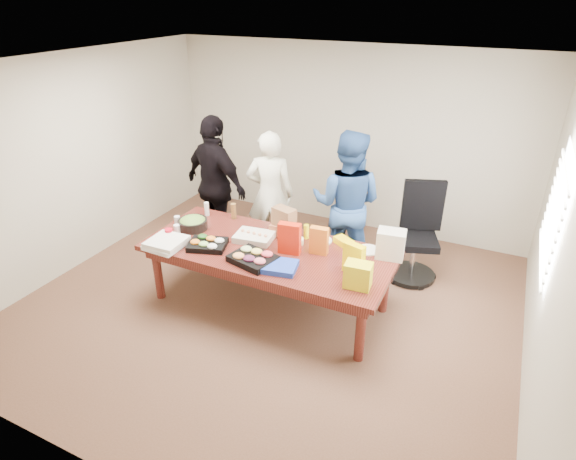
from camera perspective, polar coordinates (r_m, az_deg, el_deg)
The scene contains 39 objects.
floor at distance 5.69m, azimuth -2.26°, elevation -8.92°, with size 5.50×5.00×0.02m, color #47301E.
ceiling at distance 4.65m, azimuth -2.89°, elevation 19.32°, with size 5.50×5.00×0.02m, color white.
wall_back at distance 7.19m, azimuth 7.00°, elevation 10.87°, with size 5.50×0.04×2.70m, color beige.
wall_front at distance 3.34m, azimuth -23.51°, elevation -12.11°, with size 5.50×0.04×2.70m, color beige.
wall_left at distance 6.69m, azimuth -24.02°, elevation 7.47°, with size 0.04×5.00×2.70m, color beige.
wall_right at distance 4.55m, azimuth 29.80°, elevation -2.72°, with size 0.04×5.00×2.70m, color beige.
window_panel at distance 5.03m, azimuth 29.70°, elevation 1.94°, with size 0.03×1.40×1.10m, color white.
window_blinds at distance 5.03m, azimuth 29.25°, elevation 2.04°, with size 0.04×1.36×1.00m, color beige.
conference_table at distance 5.48m, azimuth -2.33°, elevation -5.66°, with size 2.80×1.20×0.75m, color #4C1C0F.
office_chair at distance 6.06m, azimuth 15.18°, elevation -0.73°, with size 0.62×0.62×1.21m, color black.
person_center at distance 6.35m, azimuth -2.17°, elevation 4.29°, with size 0.64×0.42×1.75m, color white.
person_right at distance 5.95m, azimuth 7.09°, elevation 3.13°, with size 0.91×0.71×1.88m, color navy.
person_left at distance 6.52m, azimuth -8.67°, elevation 5.37°, with size 1.12×0.47×1.91m, color black.
veggie_tray at distance 5.37m, azimuth -9.69°, elevation -1.75°, with size 0.41×0.32×0.06m, color black.
fruit_tray at distance 5.03m, azimuth -4.25°, elevation -3.49°, with size 0.46×0.36×0.07m, color black.
sheet_cake at distance 5.45m, azimuth -4.12°, elevation -0.84°, with size 0.43×0.32×0.07m, color beige.
salad_bowl at distance 5.81m, azimuth -11.43°, elevation 0.71°, with size 0.35×0.35×0.11m, color black.
chip_bag_blue at distance 4.89m, azimuth -1.28°, elevation -4.41°, with size 0.40×0.30×0.06m, color #1D3DB5.
chip_bag_red at distance 5.11m, azimuth 0.18°, elevation -1.03°, with size 0.24×0.10×0.35m, color red.
chip_bag_yellow at distance 4.80m, azimuth 7.97°, elevation -3.47°, with size 0.22×0.09×0.33m, color #FFDC00.
chip_bag_orange at distance 5.12m, azimuth 3.76°, elevation -1.29°, with size 0.20×0.09×0.31m, color orange.
mayo_jar at distance 5.48m, azimuth 0.23°, elevation -0.14°, with size 0.10×0.10×0.15m, color white.
mustard_bottle at distance 5.46m, azimuth 2.22°, elevation -0.19°, with size 0.06×0.06×0.17m, color #F5E105.
dressing_bottle at distance 5.96m, azimuth -6.59°, elevation 2.28°, with size 0.06×0.06×0.20m, color brown.
ranch_bottle at distance 6.10m, azimuth -9.80°, elevation 2.53°, with size 0.06×0.06×0.18m, color white.
banana_bunch at distance 5.38m, azimuth 6.74°, elevation -1.40°, with size 0.22×0.13×0.07m, color #FBD501.
bread_loaf at distance 5.53m, azimuth -0.52°, elevation -0.01°, with size 0.32×0.14×0.13m, color #9C5637.
kraft_bag at distance 5.48m, azimuth -0.49°, elevation 0.97°, with size 0.27×0.15×0.35m, color brown.
red_cup at distance 5.64m, azimuth -14.20°, elevation -0.43°, with size 0.09×0.09×0.12m, color red.
clear_cup_a at distance 5.74m, azimuth -13.28°, elevation 0.13°, with size 0.07×0.07×0.10m, color white.
clear_cup_b at distance 5.96m, azimuth -13.25°, elevation 1.17°, with size 0.07×0.07×0.10m, color white.
pizza_box_lower at distance 5.48m, azimuth -14.55°, elevation -1.75°, with size 0.39×0.39×0.04m, color white.
pizza_box_upper at distance 5.46m, azimuth -14.48°, elevation -1.33°, with size 0.39×0.39×0.04m, color silver.
plate_a at distance 5.31m, azimuth 9.68°, elevation -2.38°, with size 0.25×0.25×0.01m, color white.
plate_b at distance 5.44m, azimuth 3.94°, elevation -1.26°, with size 0.27×0.27×0.02m, color white.
dip_bowl_a at distance 5.36m, azimuth 1.02°, elevation -1.36°, with size 0.17×0.17×0.07m, color beige.
dip_bowl_b at distance 5.55m, azimuth -3.37°, elevation -0.40°, with size 0.13×0.13×0.05m, color beige.
grocery_bag_white at distance 5.16m, azimuth 12.31°, elevation -1.69°, with size 0.29×0.21×0.32m, color beige.
grocery_bag_yellow at distance 4.62m, azimuth 8.47°, elevation -5.42°, with size 0.26×0.18×0.26m, color yellow.
Camera 1 is at (2.19, -4.05, 3.34)m, focal length 29.41 mm.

